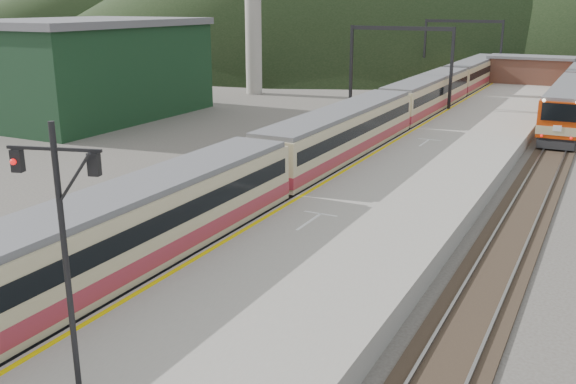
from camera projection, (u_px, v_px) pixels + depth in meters
The scene contains 11 objects.
track_main at pixel (370, 151), 44.66m from camera, with size 2.60×200.00×0.23m.
track_far at pixel (305, 144), 46.85m from camera, with size 2.60×200.00×0.23m.
track_second at pixel (546, 169), 39.64m from camera, with size 2.60×200.00×0.23m.
platform at pixel (443, 159), 40.39m from camera, with size 8.00×100.00×1.00m, color gray.
gantry_near at pixel (400, 54), 57.14m from camera, with size 9.55×0.25×8.00m.
gantry_far at pixel (463, 40), 78.48m from camera, with size 9.55×0.25×8.00m.
warehouse at pixel (84, 68), 57.39m from camera, with size 14.50×20.50×8.60m.
station_shed at pixel (530, 69), 73.94m from camera, with size 9.40×4.40×3.10m.
main_train at pixel (392, 114), 48.06m from camera, with size 2.85×78.03×3.47m.
signal_mast at pixel (63, 235), 14.28m from camera, with size 2.13×0.76×6.58m.
short_signal_b at pixel (221, 172), 33.48m from camera, with size 0.26×0.23×2.27m.
Camera 1 is at (14.79, -1.46, 10.00)m, focal length 40.00 mm.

